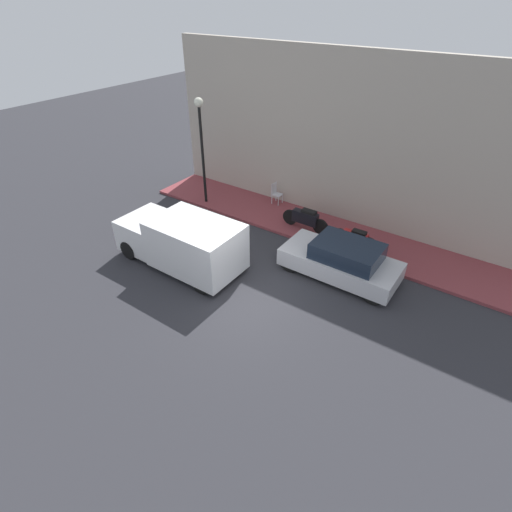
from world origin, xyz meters
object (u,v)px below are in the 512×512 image
object	(u,v)px
motorcycle_black	(305,218)
streetlamp	(201,132)
motorcycle_red	(355,238)
delivery_van	(181,241)
cafe_chair	(276,192)
parked_car	(342,260)

from	to	relation	value
motorcycle_black	streetlamp	bearing A→B (deg)	94.51
motorcycle_red	motorcycle_black	bearing A→B (deg)	84.58
delivery_van	motorcycle_black	xyz separation A→B (m)	(4.48, -2.47, -0.36)
delivery_van	motorcycle_red	size ratio (longest dim) A/B	2.63
streetlamp	cafe_chair	world-z (taller)	streetlamp
delivery_van	motorcycle_black	size ratio (longest dim) A/B	2.31
motorcycle_black	cafe_chair	distance (m)	2.58
motorcycle_red	parked_car	bearing A→B (deg)	-171.74
motorcycle_black	streetlamp	distance (m)	5.62
cafe_chair	motorcycle_red	bearing A→B (deg)	-108.71
motorcycle_red	cafe_chair	distance (m)	4.70
streetlamp	motorcycle_black	bearing A→B (deg)	-85.49
delivery_van	streetlamp	world-z (taller)	streetlamp
motorcycle_black	streetlamp	size ratio (longest dim) A/B	0.45
parked_car	motorcycle_red	distance (m)	1.75
delivery_van	streetlamp	bearing A→B (deg)	30.93
parked_car	streetlamp	distance (m)	7.99
delivery_van	cafe_chair	distance (m)	5.79
parked_car	motorcycle_black	bearing A→B (deg)	51.78
parked_car	delivery_van	size ratio (longest dim) A/B	0.85
parked_car	cafe_chair	distance (m)	5.71
parked_car	delivery_van	world-z (taller)	delivery_van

